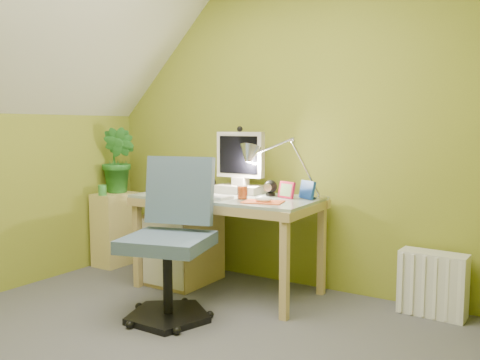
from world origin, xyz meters
The scene contains 21 objects.
floor centered at (0.00, 0.00, -0.01)m, with size 3.20×3.20×0.01m, color #4E4E53.
wall_back centered at (0.00, 1.60, 1.20)m, with size 3.20×0.01×2.40m, color olive.
slope_ceiling centered at (-1.00, 0.00, 1.85)m, with size 1.10×3.20×1.10m, color white.
desk centered at (-0.22, 1.18, 0.35)m, with size 1.32×0.66×0.71m, color tan, non-canonical shape.
monitor centered at (-0.22, 1.36, 0.98)m, with size 0.40×0.23×0.55m, color beige, non-canonical shape.
speaker_left centered at (-0.49, 1.34, 0.76)m, with size 0.10×0.10×0.12m, color black, non-canonical shape.
speaker_right centered at (0.05, 1.34, 0.76)m, with size 0.10×0.10×0.11m, color black, non-canonical shape.
keyboard centered at (-0.30, 1.04, 0.72)m, with size 0.41×0.13×0.02m, color silver.
mousepad centered at (0.16, 1.04, 0.71)m, with size 0.26×0.18×0.01m, color #DD5322.
mouse centered at (0.16, 1.04, 0.73)m, with size 0.12×0.07×0.04m, color white.
amber_tumbler centered at (-0.04, 1.10, 0.75)m, with size 0.07×0.07×0.09m, color #993E16.
candle_cluster centered at (-0.82, 1.19, 0.76)m, with size 0.15×0.13×0.11m, color #B7350F, non-canonical shape.
photo_frame_red centered at (0.20, 1.30, 0.76)m, with size 0.14×0.02×0.12m, color red.
photo_frame_blue centered at (0.34, 1.34, 0.77)m, with size 0.15×0.02×0.13m, color navy.
photo_frame_green centered at (-0.62, 1.32, 0.77)m, with size 0.14×0.02×0.12m, color #AEBE82.
desk_lamp centered at (0.23, 1.36, 1.01)m, with size 0.57×0.24×0.61m, color #B8B7BC, non-canonical shape.
side_ledge centered at (-1.45, 1.25, 0.31)m, with size 0.23×0.36×0.63m, color #D8C271.
potted_plant centered at (-1.43, 1.30, 0.91)m, with size 0.31×0.25×0.57m, color #246923.
green_cup centered at (-1.43, 1.10, 0.67)m, with size 0.07×0.07×0.09m, color green.
task_chair centered at (-0.23, 0.51, 0.52)m, with size 0.57×0.57×1.03m, color #43586E, non-canonical shape.
radiator centered at (1.16, 1.47, 0.21)m, with size 0.41×0.16×0.41m, color silver.
Camera 1 is at (1.80, -1.86, 1.21)m, focal length 38.00 mm.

